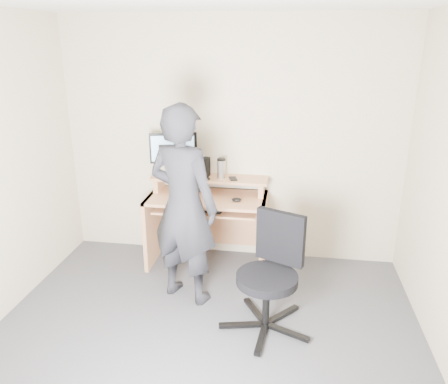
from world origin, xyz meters
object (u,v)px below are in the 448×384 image
(person, at_px, (183,206))
(office_chair, at_px, (271,269))
(desk, at_px, (209,212))
(monitor, at_px, (173,151))

(person, bearing_deg, office_chair, 178.59)
(desk, height_order, monitor, monitor)
(office_chair, xyz_separation_m, person, (-0.79, 0.32, 0.38))
(desk, xyz_separation_m, person, (-0.08, -0.72, 0.34))
(desk, relative_size, office_chair, 1.28)
(monitor, relative_size, office_chair, 0.50)
(monitor, xyz_separation_m, office_chair, (1.07, -1.08, -0.67))
(person, bearing_deg, monitor, -49.41)
(office_chair, bearing_deg, monitor, 158.53)
(desk, distance_m, person, 0.80)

